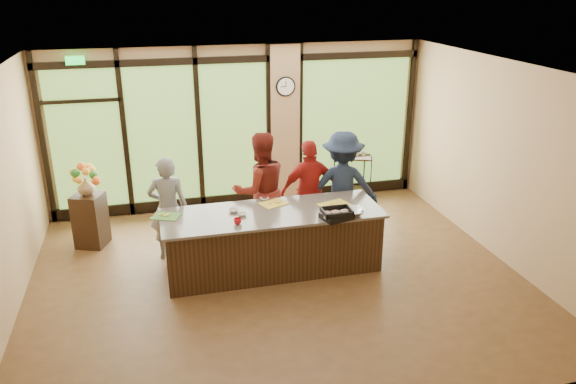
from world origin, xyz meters
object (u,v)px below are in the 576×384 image
island_base (272,242)px  cook_left (168,208)px  roasting_pan (337,216)px  cook_right (342,186)px  bar_cart (353,170)px  flower_stand (90,220)px

island_base → cook_left: size_ratio=1.89×
island_base → roasting_pan: (0.83, -0.46, 0.52)m
cook_right → island_base: bearing=45.3°
cook_left → bar_cart: size_ratio=1.73×
cook_right → bar_cart: size_ratio=1.94×
island_base → roasting_pan: size_ratio=7.55×
flower_stand → bar_cart: bearing=33.1°
island_base → bar_cart: bearing=48.5°
island_base → cook_right: (1.34, 0.76, 0.48)m
roasting_pan → flower_stand: roasting_pan is taller
cook_left → flower_stand: bearing=-25.3°
island_base → flower_stand: same height
cook_left → bar_cart: bearing=-149.4°
island_base → roasting_pan: roasting_pan is taller
cook_left → bar_cart: cook_left is taller
island_base → flower_stand: (-2.67, 1.50, 0.00)m
cook_left → cook_right: cook_right is taller
cook_left → bar_cart: 4.00m
cook_right → flower_stand: bearing=5.3°
roasting_pan → flower_stand: 4.05m
bar_cart → flower_stand: bearing=-148.7°
bar_cart → island_base: bearing=-111.3°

